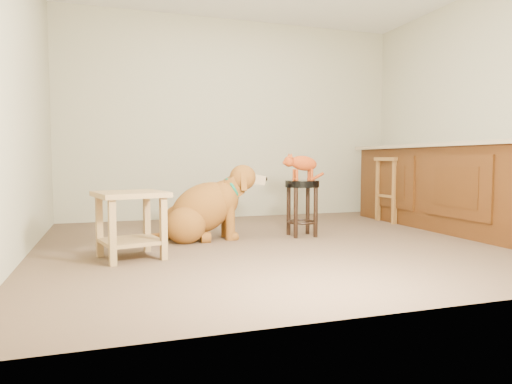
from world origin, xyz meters
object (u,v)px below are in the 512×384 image
object	(u,v)px
padded_stool	(302,197)
side_table	(131,215)
golden_retriever	(204,210)
tabby_kitten	(301,164)
wood_stool	(398,188)

from	to	relation	value
padded_stool	side_table	world-z (taller)	padded_stool
side_table	golden_retriever	bearing A→B (deg)	42.83
golden_retriever	tabby_kitten	xyz separation A→B (m)	(0.97, -0.10, 0.44)
side_table	tabby_kitten	xyz separation A→B (m)	(1.67, 0.55, 0.38)
padded_stool	golden_retriever	xyz separation A→B (m)	(-0.98, 0.10, -0.11)
padded_stool	tabby_kitten	xyz separation A→B (m)	(-0.01, 0.00, 0.32)
side_table	golden_retriever	xyz separation A→B (m)	(0.70, 0.65, -0.06)
golden_retriever	tabby_kitten	size ratio (longest dim) A/B	2.51
tabby_kitten	padded_stool	bearing A→B (deg)	-5.72
side_table	padded_stool	bearing A→B (deg)	18.18
padded_stool	wood_stool	bearing A→B (deg)	21.76
side_table	tabby_kitten	size ratio (longest dim) A/B	1.26
side_table	golden_retriever	size ratio (longest dim) A/B	0.50
wood_stool	tabby_kitten	bearing A→B (deg)	-158.43
wood_stool	golden_retriever	bearing A→B (deg)	-168.34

